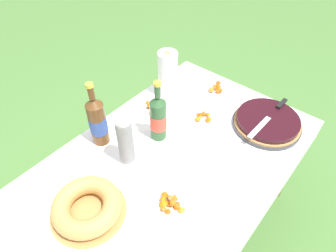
{
  "coord_description": "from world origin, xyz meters",
  "views": [
    {
      "loc": [
        -0.64,
        -0.56,
        1.78
      ],
      "look_at": [
        0.18,
        0.12,
        0.74
      ],
      "focal_mm": 32.0,
      "sensor_mm": 36.0,
      "label": 1
    }
  ],
  "objects_px": {
    "berry_tart": "(267,122)",
    "cider_bottle_amber": "(98,121)",
    "serving_knife": "(272,114)",
    "snack_plate_near": "(172,201)",
    "snack_plate_right": "(199,120)",
    "cup_stack": "(126,141)",
    "cider_bottle_green": "(158,118)",
    "paper_towel_roll": "(168,74)",
    "snack_plate_far": "(151,108)",
    "bundt_cake": "(87,207)",
    "snack_plate_left": "(217,89)"
  },
  "relations": [
    {
      "from": "snack_plate_right",
      "to": "paper_towel_roll",
      "type": "distance_m",
      "value": 0.32
    },
    {
      "from": "serving_knife",
      "to": "snack_plate_right",
      "type": "xyz_separation_m",
      "value": [
        -0.22,
        0.29,
        -0.05
      ]
    },
    {
      "from": "snack_plate_near",
      "to": "snack_plate_left",
      "type": "height_order",
      "value": "same"
    },
    {
      "from": "cider_bottle_amber",
      "to": "snack_plate_left",
      "type": "bearing_deg",
      "value": -17.26
    },
    {
      "from": "serving_knife",
      "to": "berry_tart",
      "type": "bearing_deg",
      "value": 0.0
    },
    {
      "from": "bundt_cake",
      "to": "cider_bottle_green",
      "type": "xyz_separation_m",
      "value": [
        0.5,
        0.06,
        0.09
      ]
    },
    {
      "from": "cup_stack",
      "to": "snack_plate_right",
      "type": "relative_size",
      "value": 1.36
    },
    {
      "from": "cider_bottle_green",
      "to": "snack_plate_near",
      "type": "xyz_separation_m",
      "value": [
        -0.26,
        -0.29,
        -0.11
      ]
    },
    {
      "from": "serving_knife",
      "to": "snack_plate_near",
      "type": "xyz_separation_m",
      "value": [
        -0.7,
        0.09,
        -0.05
      ]
    },
    {
      "from": "bundt_cake",
      "to": "cider_bottle_amber",
      "type": "height_order",
      "value": "cider_bottle_amber"
    },
    {
      "from": "berry_tart",
      "to": "paper_towel_roll",
      "type": "relative_size",
      "value": 1.3
    },
    {
      "from": "berry_tart",
      "to": "cup_stack",
      "type": "xyz_separation_m",
      "value": [
        -0.63,
        0.39,
        0.1
      ]
    },
    {
      "from": "cider_bottle_amber",
      "to": "paper_towel_roll",
      "type": "xyz_separation_m",
      "value": [
        0.5,
        -0.01,
        0.0
      ]
    },
    {
      "from": "berry_tart",
      "to": "snack_plate_far",
      "type": "relative_size",
      "value": 1.85
    },
    {
      "from": "snack_plate_left",
      "to": "paper_towel_roll",
      "type": "bearing_deg",
      "value": 133.83
    },
    {
      "from": "snack_plate_near",
      "to": "paper_towel_roll",
      "type": "relative_size",
      "value": 0.75
    },
    {
      "from": "snack_plate_far",
      "to": "cider_bottle_green",
      "type": "bearing_deg",
      "value": -126.38
    },
    {
      "from": "berry_tart",
      "to": "cider_bottle_green",
      "type": "height_order",
      "value": "cider_bottle_green"
    },
    {
      "from": "serving_knife",
      "to": "cup_stack",
      "type": "distance_m",
      "value": 0.77
    },
    {
      "from": "bundt_cake",
      "to": "snack_plate_far",
      "type": "relative_size",
      "value": 1.61
    },
    {
      "from": "bundt_cake",
      "to": "snack_plate_left",
      "type": "bearing_deg",
      "value": 2.35
    },
    {
      "from": "cider_bottle_amber",
      "to": "snack_plate_near",
      "type": "distance_m",
      "value": 0.51
    },
    {
      "from": "berry_tart",
      "to": "cider_bottle_amber",
      "type": "bearing_deg",
      "value": 136.73
    },
    {
      "from": "cider_bottle_green",
      "to": "cider_bottle_amber",
      "type": "distance_m",
      "value": 0.29
    },
    {
      "from": "serving_knife",
      "to": "bundt_cake",
      "type": "bearing_deg",
      "value": -16.91
    },
    {
      "from": "snack_plate_left",
      "to": "cider_bottle_green",
      "type": "bearing_deg",
      "value": 177.64
    },
    {
      "from": "cider_bottle_amber",
      "to": "berry_tart",
      "type": "bearing_deg",
      "value": -43.27
    },
    {
      "from": "snack_plate_near",
      "to": "berry_tart",
      "type": "bearing_deg",
      "value": -7.79
    },
    {
      "from": "cider_bottle_green",
      "to": "snack_plate_far",
      "type": "bearing_deg",
      "value": 53.62
    },
    {
      "from": "berry_tart",
      "to": "serving_knife",
      "type": "distance_m",
      "value": 0.05
    },
    {
      "from": "cider_bottle_green",
      "to": "paper_towel_roll",
      "type": "xyz_separation_m",
      "value": [
        0.3,
        0.19,
        0.01
      ]
    },
    {
      "from": "cider_bottle_amber",
      "to": "snack_plate_left",
      "type": "relative_size",
      "value": 1.7
    },
    {
      "from": "cider_bottle_green",
      "to": "snack_plate_far",
      "type": "xyz_separation_m",
      "value": [
        0.12,
        0.17,
        -0.11
      ]
    },
    {
      "from": "bundt_cake",
      "to": "snack_plate_near",
      "type": "distance_m",
      "value": 0.34
    },
    {
      "from": "berry_tart",
      "to": "snack_plate_near",
      "type": "distance_m",
      "value": 0.68
    },
    {
      "from": "berry_tart",
      "to": "cider_bottle_green",
      "type": "distance_m",
      "value": 0.58
    },
    {
      "from": "cup_stack",
      "to": "paper_towel_roll",
      "type": "bearing_deg",
      "value": 19.86
    },
    {
      "from": "bundt_cake",
      "to": "snack_plate_far",
      "type": "xyz_separation_m",
      "value": [
        0.63,
        0.23,
        -0.03
      ]
    },
    {
      "from": "cider_bottle_amber",
      "to": "snack_plate_right",
      "type": "bearing_deg",
      "value": -34.56
    },
    {
      "from": "serving_knife",
      "to": "snack_plate_right",
      "type": "bearing_deg",
      "value": -50.48
    },
    {
      "from": "berry_tart",
      "to": "cider_bottle_amber",
      "type": "distance_m",
      "value": 0.86
    },
    {
      "from": "cup_stack",
      "to": "snack_plate_left",
      "type": "distance_m",
      "value": 0.72
    },
    {
      "from": "snack_plate_near",
      "to": "cider_bottle_amber",
      "type": "bearing_deg",
      "value": 84.23
    },
    {
      "from": "serving_knife",
      "to": "bundt_cake",
      "type": "height_order",
      "value": "bundt_cake"
    },
    {
      "from": "cider_bottle_green",
      "to": "snack_plate_right",
      "type": "distance_m",
      "value": 0.27
    },
    {
      "from": "cup_stack",
      "to": "cider_bottle_amber",
      "type": "bearing_deg",
      "value": 88.29
    },
    {
      "from": "snack_plate_right",
      "to": "serving_knife",
      "type": "bearing_deg",
      "value": -52.49
    },
    {
      "from": "cup_stack",
      "to": "cider_bottle_amber",
      "type": "relative_size",
      "value": 0.76
    },
    {
      "from": "snack_plate_near",
      "to": "bundt_cake",
      "type": "bearing_deg",
      "value": 136.91
    },
    {
      "from": "bundt_cake",
      "to": "cup_stack",
      "type": "bearing_deg",
      "value": 13.02
    }
  ]
}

